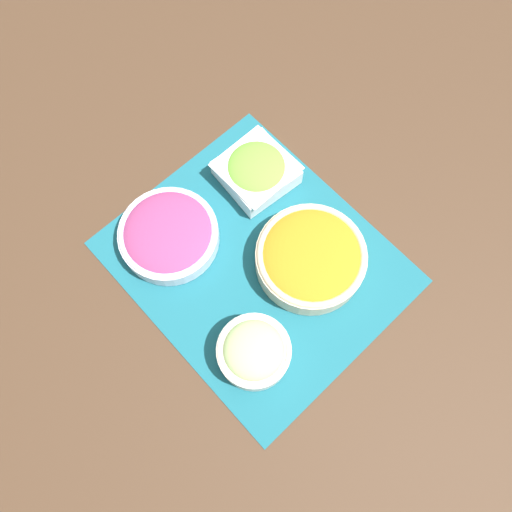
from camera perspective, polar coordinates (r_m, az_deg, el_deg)
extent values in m
plane|color=#422D1E|center=(0.92, 0.00, -0.71)|extent=(3.00, 3.00, 0.00)
cube|color=#195B6B|center=(0.92, 0.00, -0.67)|extent=(0.49, 0.42, 0.00)
cylinder|color=beige|center=(0.90, 6.21, -0.35)|extent=(0.20, 0.20, 0.05)
torus|color=beige|center=(0.88, 6.37, 0.16)|extent=(0.19, 0.19, 0.01)
ellipsoid|color=orange|center=(0.88, 6.37, 0.16)|extent=(0.17, 0.17, 0.03)
cylinder|color=silver|center=(0.93, -9.88, 2.28)|extent=(0.18, 0.18, 0.04)
torus|color=silver|center=(0.91, -10.06, 2.70)|extent=(0.18, 0.18, 0.01)
ellipsoid|color=#93386B|center=(0.91, -10.06, 2.70)|extent=(0.16, 0.16, 0.03)
cube|color=white|center=(0.97, 0.04, 9.51)|extent=(0.14, 0.14, 0.04)
cube|color=white|center=(0.95, 0.04, 10.17)|extent=(0.13, 0.13, 0.00)
ellipsoid|color=#6BAD38|center=(0.95, 0.04, 10.11)|extent=(0.11, 0.11, 0.03)
cylinder|color=silver|center=(0.85, -0.24, -10.95)|extent=(0.12, 0.12, 0.05)
torus|color=silver|center=(0.83, -0.25, -10.69)|extent=(0.12, 0.12, 0.01)
ellipsoid|color=#A8CC7F|center=(0.83, -0.25, -10.69)|extent=(0.10, 0.10, 0.04)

